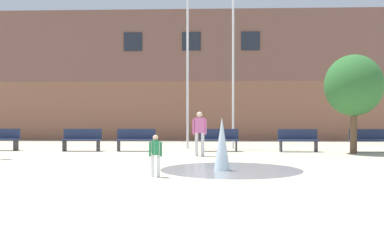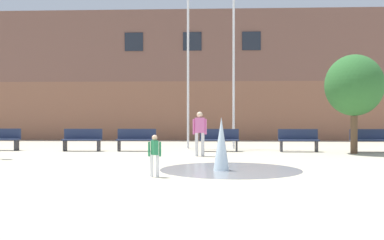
{
  "view_description": "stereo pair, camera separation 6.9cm",
  "coord_description": "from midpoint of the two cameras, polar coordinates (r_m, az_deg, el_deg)",
  "views": [
    {
      "loc": [
        1.11,
        -8.84,
        1.41
      ],
      "look_at": [
        0.5,
        6.27,
        1.3
      ],
      "focal_mm": 42.0,
      "sensor_mm": 36.0,
      "label": 1
    },
    {
      "loc": [
        1.18,
        -8.84,
        1.41
      ],
      "look_at": [
        0.5,
        6.27,
        1.3
      ],
      "focal_mm": 42.0,
      "sensor_mm": 36.0,
      "label": 2
    }
  ],
  "objects": [
    {
      "name": "library_building",
      "position": [
        29.82,
        0.36,
        5.23
      ],
      "size": [
        36.0,
        6.05,
        7.84
      ],
      "color": "brown",
      "rests_on": "ground"
    },
    {
      "name": "park_bench_left_of_flagpoles",
      "position": [
        20.46,
        -23.02,
        -2.23
      ],
      "size": [
        1.6,
        0.44,
        0.91
      ],
      "color": "#28282D",
      "rests_on": "ground"
    },
    {
      "name": "park_bench_near_trashcan",
      "position": [
        18.6,
        13.48,
        -2.47
      ],
      "size": [
        1.6,
        0.44,
        0.91
      ],
      "color": "#28282D",
      "rests_on": "ground"
    },
    {
      "name": "park_bench_under_left_flagpole",
      "position": [
        19.02,
        -13.66,
        -2.4
      ],
      "size": [
        1.6,
        0.44,
        0.91
      ],
      "color": "#28282D",
      "rests_on": "ground"
    },
    {
      "name": "flagpole_right",
      "position": [
        20.11,
        5.49,
        8.74
      ],
      "size": [
        0.8,
        0.1,
        8.15
      ],
      "color": "silver",
      "rests_on": "ground"
    },
    {
      "name": "street_tree_near_building",
      "position": [
        18.27,
        20.0,
        4.12
      ],
      "size": [
        2.2,
        2.2,
        3.79
      ],
      "color": "brown",
      "rests_on": "ground"
    },
    {
      "name": "flagpole_left",
      "position": [
        20.13,
        -0.32,
        9.12
      ],
      "size": [
        0.8,
        0.1,
        8.42
      ],
      "color": "silver",
      "rests_on": "ground"
    },
    {
      "name": "splash_fountain",
      "position": [
        11.85,
        4.27,
        -4.05
      ],
      "size": [
        3.75,
        3.75,
        1.4
      ],
      "color": "gray",
      "rests_on": "ground"
    },
    {
      "name": "child_in_fountain",
      "position": [
        10.52,
        -4.58,
        -4.11
      ],
      "size": [
        0.31,
        0.24,
        0.99
      ],
      "rotation": [
        0.0,
        0.0,
        2.05
      ],
      "color": "silver",
      "rests_on": "ground"
    },
    {
      "name": "teen_by_trashcan",
      "position": [
        15.99,
        1.1,
        -1.29
      ],
      "size": [
        0.5,
        0.23,
        1.59
      ],
      "rotation": [
        0.0,
        0.0,
        0.1
      ],
      "color": "silver",
      "rests_on": "ground"
    },
    {
      "name": "park_bench_center",
      "position": [
        18.59,
        -6.98,
        -2.46
      ],
      "size": [
        1.6,
        0.44,
        0.91
      ],
      "color": "#28282D",
      "rests_on": "ground"
    },
    {
      "name": "ground_plane",
      "position": [
        9.02,
        -4.79,
        -8.56
      ],
      "size": [
        100.0,
        100.0,
        0.0
      ],
      "primitive_type": "plane",
      "color": "#BCB299"
    },
    {
      "name": "park_bench_under_right_flagpole",
      "position": [
        18.34,
        3.59,
        -2.5
      ],
      "size": [
        1.6,
        0.44,
        0.91
      ],
      "color": "#28282D",
      "rests_on": "ground"
    },
    {
      "name": "park_bench_far_right",
      "position": [
        19.44,
        21.84,
        -2.36
      ],
      "size": [
        1.6,
        0.44,
        0.91
      ],
      "color": "#28282D",
      "rests_on": "ground"
    }
  ]
}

